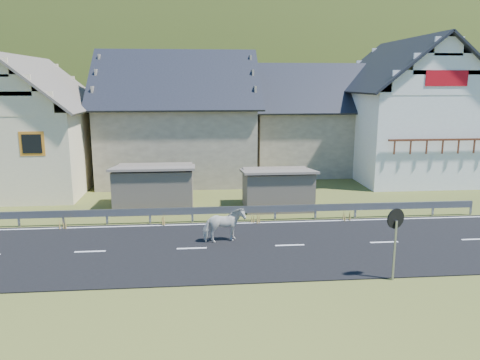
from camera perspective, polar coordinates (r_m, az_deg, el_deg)
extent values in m
plane|color=#3A451D|center=(19.11, -5.90, -8.41)|extent=(160.00, 160.00, 0.00)
cube|color=black|center=(19.10, -5.90, -8.35)|extent=(60.00, 7.00, 0.04)
cube|color=silver|center=(19.09, -5.90, -8.28)|extent=(60.00, 6.60, 0.01)
cube|color=#93969B|center=(22.43, -5.84, -3.76)|extent=(28.00, 0.08, 0.34)
cube|color=#93969B|center=(24.00, -25.36, -4.40)|extent=(0.10, 0.06, 0.70)
cube|color=#93969B|center=(23.38, -20.74, -4.42)|extent=(0.10, 0.06, 0.70)
cube|color=#93969B|center=(22.92, -15.91, -4.42)|extent=(0.10, 0.06, 0.70)
cube|color=#93969B|center=(22.63, -10.91, -4.38)|extent=(0.10, 0.06, 0.70)
cube|color=#93969B|center=(22.52, -5.83, -4.30)|extent=(0.10, 0.06, 0.70)
cube|color=#93969B|center=(22.58, -0.73, -4.20)|extent=(0.10, 0.06, 0.70)
cube|color=#93969B|center=(22.81, 4.29, -4.06)|extent=(0.10, 0.06, 0.70)
cube|color=#93969B|center=(23.22, 9.18, -3.89)|extent=(0.10, 0.06, 0.70)
cube|color=#93969B|center=(23.79, 13.86, -3.71)|extent=(0.10, 0.06, 0.70)
cube|color=#93969B|center=(24.51, 18.29, -3.51)|extent=(0.10, 0.06, 0.70)
cube|color=#93969B|center=(25.37, 22.44, -3.31)|extent=(0.10, 0.06, 0.70)
cube|color=#93969B|center=(26.35, 26.31, -3.10)|extent=(0.10, 0.06, 0.70)
cube|color=#6C6051|center=(25.15, -10.37, -0.95)|extent=(4.30, 3.30, 2.40)
cube|color=#6C6051|center=(24.93, 4.58, -1.14)|extent=(3.80, 2.90, 2.20)
cube|color=beige|center=(31.92, -24.08, 3.47)|extent=(7.00, 9.00, 5.00)
cube|color=orange|center=(27.06, -24.03, 4.06)|extent=(1.30, 0.12, 1.30)
cube|color=tan|center=(33.75, -27.12, 10.54)|extent=(0.70, 0.70, 2.40)
cube|color=tan|center=(33.21, -7.48, 4.70)|extent=(10.00, 9.00, 5.00)
cube|color=tan|center=(36.25, 8.71, 4.94)|extent=(9.00, 8.00, 4.60)
cube|color=white|center=(35.33, 19.46, 5.37)|extent=(8.00, 10.00, 6.00)
cube|color=#B40A14|center=(30.65, 23.90, 11.27)|extent=(2.60, 0.06, 0.90)
cube|color=#5C301D|center=(30.64, 23.53, 4.53)|extent=(6.80, 0.12, 0.12)
ellipsoid|color=#2B3A12|center=(199.76, -3.86, 4.24)|extent=(440.00, 280.00, 260.00)
imported|color=beige|center=(19.54, -1.95, -5.53)|extent=(1.15, 1.84, 1.44)
cylinder|color=#93969B|center=(16.70, 18.31, -8.19)|extent=(0.08, 0.08, 2.10)
cylinder|color=black|center=(16.44, 18.45, -4.48)|extent=(0.67, 0.28, 0.69)
cylinder|color=white|center=(16.47, 18.39, -4.44)|extent=(0.56, 0.22, 0.59)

